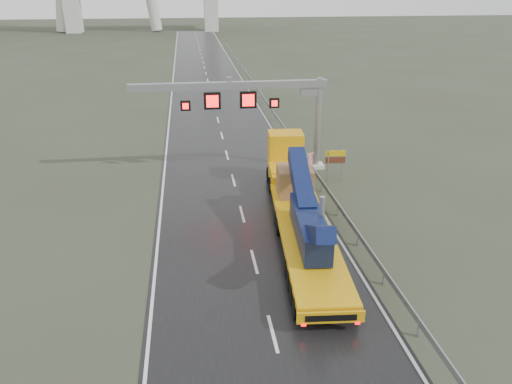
{
  "coord_description": "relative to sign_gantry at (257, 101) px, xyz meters",
  "views": [
    {
      "loc": [
        -3.05,
        -19.04,
        13.93
      ],
      "look_at": [
        0.38,
        6.08,
        3.2
      ],
      "focal_mm": 35.0,
      "sensor_mm": 36.0,
      "label": 1
    }
  ],
  "objects": [
    {
      "name": "road",
      "position": [
        -2.1,
        22.01,
        -5.6
      ],
      "size": [
        11.0,
        200.0,
        0.02
      ],
      "primitive_type": "cube",
      "color": "black",
      "rests_on": "ground"
    },
    {
      "name": "heavy_haul_truck",
      "position": [
        1.23,
        -9.16,
        -3.87
      ],
      "size": [
        4.3,
        19.29,
        4.5
      ],
      "rotation": [
        0.0,
        0.0,
        -0.08
      ],
      "color": "#DF9D0C",
      "rests_on": "ground"
    },
    {
      "name": "guardrail",
      "position": [
        4.0,
        12.01,
        -4.91
      ],
      "size": [
        0.2,
        140.0,
        1.4
      ],
      "primitive_type": null,
      "color": "gray",
      "rests_on": "ground"
    },
    {
      "name": "sign_gantry",
      "position": [
        0.0,
        0.0,
        0.0
      ],
      "size": [
        14.9,
        1.2,
        7.42
      ],
      "color": "beige",
      "rests_on": "ground"
    },
    {
      "name": "ground",
      "position": [
        -2.1,
        -17.99,
        -5.61
      ],
      "size": [
        400.0,
        400.0,
        0.0
      ],
      "primitive_type": "plane",
      "color": "#333626",
      "rests_on": "ground"
    },
    {
      "name": "striped_barrier",
      "position": [
        4.44,
        0.13,
        -5.02
      ],
      "size": [
        0.78,
        0.6,
        1.18
      ],
      "primitive_type": "cube",
      "rotation": [
        0.0,
        0.0,
        0.36
      ],
      "color": "red",
      "rests_on": "ground"
    },
    {
      "name": "exit_sign_pair",
      "position": [
        5.35,
        -3.33,
        -3.83
      ],
      "size": [
        1.49,
        0.2,
        2.55
      ],
      "rotation": [
        0.0,
        0.0,
        -0.09
      ],
      "color": "#93959B",
      "rests_on": "ground"
    }
  ]
}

